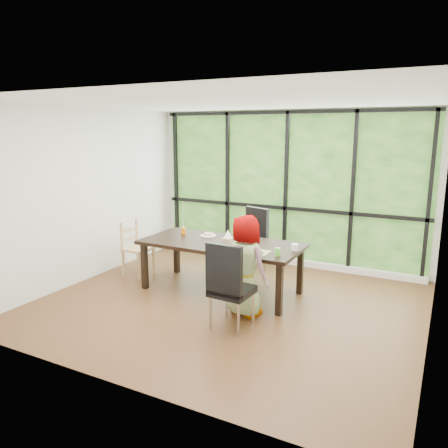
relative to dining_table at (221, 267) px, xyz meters
The scene contains 23 objects.
ground 0.63m from the dining_table, 49.18° to the right, with size 5.00×5.00×0.00m, color black.
back_wall 2.13m from the dining_table, 79.92° to the left, with size 5.00×5.00×0.00m, color silver.
foliage_backdrop 2.11m from the dining_table, 79.81° to the left, with size 4.80×0.02×2.65m, color #1E4619.
window_mullions 2.08m from the dining_table, 79.59° to the left, with size 4.80×0.06×2.65m, color black, non-canonical shape.
window_sill 1.83m from the dining_table, 79.36° to the left, with size 4.80×0.12×0.10m, color silver.
dining_table is the anchor object (origin of this frame).
chair_window_leather 1.03m from the dining_table, 90.21° to the left, with size 0.46×0.46×1.08m, color black.
chair_interior_leather 1.24m from the dining_table, 56.02° to the right, with size 0.46×0.46×1.08m, color black.
chair_end_beech 1.56m from the dining_table, behind, with size 0.42×0.40×0.90m, color tan.
child_toddler 0.65m from the dining_table, 90.00° to the left, with size 0.37×0.24×1.01m, color orange.
child_older 0.96m from the dining_table, 40.74° to the right, with size 0.64×0.42×1.31m, color slate.
placemat 0.79m from the dining_table, 22.33° to the right, with size 0.40×0.29×0.01m, color tan.
plate_far 0.57m from the dining_table, 145.73° to the left, with size 0.23×0.23×0.01m, color white.
plate_near 0.78m from the dining_table, 20.90° to the right, with size 0.25×0.25×0.02m, color white.
orange_cup 0.90m from the dining_table, 166.92° to the left, with size 0.07×0.07×0.11m, color orange.
green_cup 1.12m from the dining_table, 16.50° to the right, with size 0.07×0.07×0.11m, color #5ED43E.
white_mug 1.18m from the dining_table, ahead, with size 0.09×0.09×0.09m, color white.
tissue_box 0.49m from the dining_table, 37.12° to the right, with size 0.14×0.14×0.12m, color tan.
crepe_rolls_far 0.59m from the dining_table, 145.73° to the left, with size 0.15×0.12×0.04m, color tan, non-canonical shape.
crepe_rolls_near 0.79m from the dining_table, 20.90° to the right, with size 0.10×0.12×0.04m, color tan, non-canonical shape.
straw_white 0.95m from the dining_table, 166.92° to the left, with size 0.01×0.01×0.20m, color white.
straw_pink 1.15m from the dining_table, 16.50° to the right, with size 0.01×0.01×0.20m, color pink.
tissue 0.59m from the dining_table, 37.12° to the right, with size 0.12×0.12×0.11m, color white.
Camera 1 is at (2.56, -5.08, 2.35)m, focal length 35.07 mm.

